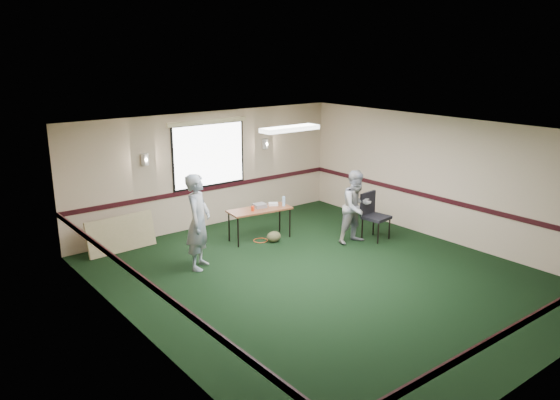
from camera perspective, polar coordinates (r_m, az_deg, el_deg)
ground at (r=10.20m, az=4.55°, el=-8.06°), size 8.00×8.00×0.00m
room_shell at (r=11.28m, az=-2.58°, el=2.74°), size 8.00×8.02×8.00m
folding_table at (r=11.94m, az=-2.14°, el=-1.17°), size 1.46×0.73×0.70m
projector at (r=12.01m, az=-2.14°, el=-0.59°), size 0.29×0.25×0.09m
game_console at (r=12.19m, az=-0.71°, el=-0.42°), size 0.26×0.25×0.05m
red_cup at (r=11.76m, az=-2.87°, el=-0.90°), size 0.07×0.07×0.11m
water_bottle at (r=12.11m, az=0.39°, el=-0.13°), size 0.06×0.06×0.21m
duffel_bag at (r=11.91m, az=-0.66°, el=-3.86°), size 0.40×0.36×0.24m
cable_coil at (r=12.02m, az=-2.04°, el=-4.24°), size 0.34×0.34×0.02m
folded_table at (r=11.77m, az=-16.25°, el=-3.43°), size 1.47×0.29×0.75m
conference_chair at (r=12.18m, az=9.65°, el=-1.24°), size 0.56×0.58×1.03m
person_left at (r=10.41m, az=-8.53°, el=-2.26°), size 0.79×0.78×1.85m
person_right at (r=11.80m, az=7.99°, el=-0.73°), size 0.82×0.66×1.60m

